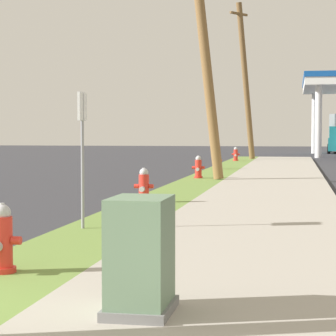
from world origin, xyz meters
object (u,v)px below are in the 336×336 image
(utility_pole_midground, at_px, (205,51))
(utility_pole_background, at_px, (245,80))
(fire_hydrant_nearest, at_px, (2,242))
(fire_hydrant_third, at_px, (198,168))
(street_sign_post, at_px, (82,131))
(fire_hydrant_second, at_px, (144,187))
(fire_hydrant_fourth, at_px, (217,161))
(fire_hydrant_fifth, at_px, (236,155))
(utility_cabinet, at_px, (140,260))

(utility_pole_midground, distance_m, utility_pole_background, 17.18)
(fire_hydrant_nearest, distance_m, fire_hydrant_third, 15.67)
(utility_pole_background, bearing_deg, utility_pole_midground, -90.27)
(fire_hydrant_third, bearing_deg, street_sign_post, -90.56)
(fire_hydrant_nearest, xyz_separation_m, fire_hydrant_second, (-0.12, 7.55, 0.00))
(fire_hydrant_nearest, bearing_deg, utility_pole_midground, 89.25)
(fire_hydrant_third, relative_size, fire_hydrant_fourth, 1.00)
(fire_hydrant_fifth, bearing_deg, fire_hydrant_third, -90.04)
(fire_hydrant_nearest, xyz_separation_m, fire_hydrant_third, (-0.07, 15.67, 0.00))
(fire_hydrant_second, xyz_separation_m, fire_hydrant_fourth, (0.01, 13.97, 0.00))
(utility_cabinet, bearing_deg, fire_hydrant_nearest, 143.33)
(utility_pole_midground, bearing_deg, utility_pole_background, 89.73)
(fire_hydrant_fifth, bearing_deg, utility_pole_background, 81.30)
(fire_hydrant_third, bearing_deg, utility_cabinet, -83.68)
(fire_hydrant_third, height_order, fire_hydrant_fourth, same)
(fire_hydrant_fourth, height_order, utility_pole_background, utility_pole_background)
(utility_pole_background, xyz_separation_m, utility_cabinet, (1.54, -33.69, -4.01))
(fire_hydrant_second, xyz_separation_m, utility_cabinet, (1.94, -8.90, 0.12))
(utility_pole_midground, bearing_deg, fire_hydrant_second, -92.39)
(street_sign_post, bearing_deg, utility_pole_background, 89.07)
(fire_hydrant_second, height_order, fire_hydrant_fifth, same)
(fire_hydrant_fourth, relative_size, fire_hydrant_fifth, 1.00)
(street_sign_post, bearing_deg, utility_cabinet, -67.31)
(fire_hydrant_nearest, bearing_deg, fire_hydrant_fourth, 90.29)
(fire_hydrant_fifth, height_order, utility_cabinet, utility_cabinet)
(fire_hydrant_second, distance_m, fire_hydrant_fifth, 22.55)
(fire_hydrant_second, distance_m, street_sign_post, 4.28)
(utility_pole_midground, distance_m, street_sign_post, 12.01)
(fire_hydrant_fifth, relative_size, utility_cabinet, 0.77)
(street_sign_post, bearing_deg, fire_hydrant_third, 89.44)
(street_sign_post, bearing_deg, utility_pole_midground, 88.11)
(street_sign_post, bearing_deg, fire_hydrant_fourth, 89.75)
(utility_cabinet, xyz_separation_m, street_sign_post, (-2.00, 4.80, 1.07))
(fire_hydrant_nearest, relative_size, street_sign_post, 0.35)
(fire_hydrant_nearest, relative_size, utility_cabinet, 0.77)
(utility_pole_midground, bearing_deg, fire_hydrant_fifth, 91.00)
(fire_hydrant_third, bearing_deg, fire_hydrant_nearest, -89.75)
(fire_hydrant_third, relative_size, utility_pole_midground, 0.09)
(fire_hydrant_fifth, bearing_deg, fire_hydrant_nearest, -89.88)
(fire_hydrant_nearest, relative_size, fire_hydrant_fifth, 1.00)
(fire_hydrant_second, bearing_deg, fire_hydrant_fourth, 89.96)
(fire_hydrant_third, bearing_deg, utility_pole_background, 88.80)
(fire_hydrant_third, height_order, utility_pole_background, utility_pole_background)
(fire_hydrant_fifth, distance_m, utility_cabinet, 31.52)
(fire_hydrant_nearest, height_order, fire_hydrant_fifth, same)
(fire_hydrant_nearest, xyz_separation_m, fire_hydrant_fourth, (-0.11, 21.52, 0.00))
(utility_pole_background, bearing_deg, fire_hydrant_second, -90.92)
(fire_hydrant_nearest, bearing_deg, fire_hydrant_fifth, 90.12)
(utility_pole_background, distance_m, utility_cabinet, 33.96)
(fire_hydrant_nearest, height_order, fire_hydrant_second, same)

